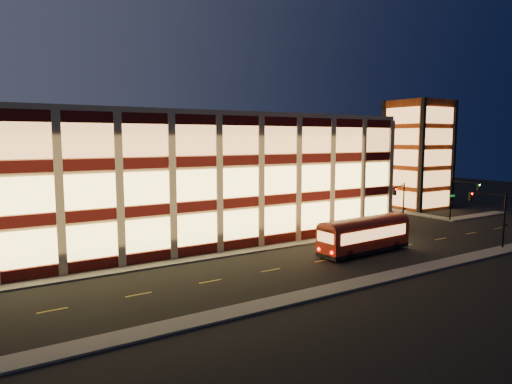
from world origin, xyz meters
TOP-DOWN VIEW (x-y plane):
  - ground at (0.00, 0.00)m, footprint 200.00×200.00m
  - sidewalk_office_south at (-3.00, 1.00)m, footprint 54.00×2.00m
  - sidewalk_office_east at (23.00, 17.00)m, footprint 2.00×30.00m
  - sidewalk_tower_south at (40.00, 1.00)m, footprint 14.00×2.00m
  - sidewalk_tower_west at (34.00, 17.00)m, footprint 2.00×30.00m
  - sidewalk_near at (0.00, -13.00)m, footprint 100.00×2.00m
  - office_building at (-2.91, 16.91)m, footprint 50.45×30.45m
  - stair_tower at (39.95, 11.95)m, footprint 8.60×8.60m
  - traffic_signal_far at (22.21, 0.24)m, footprint 3.79×1.87m
  - traffic_signal_right at (33.50, -0.62)m, footprint 1.20×4.37m
  - traffic_signal_near at (23.50, -11.03)m, footprint 0.32×4.45m
  - trolley_bus at (9.67, -5.88)m, footprint 11.09×3.41m

SIDE VIEW (x-z plane):
  - ground at x=0.00m, z-range 0.00..0.00m
  - sidewalk_office_south at x=-3.00m, z-range 0.00..0.15m
  - sidewalk_office_east at x=23.00m, z-range 0.00..0.15m
  - sidewalk_tower_south at x=40.00m, z-range 0.00..0.15m
  - sidewalk_tower_west at x=34.00m, z-range 0.00..0.15m
  - sidewalk_near at x=0.00m, z-range 0.00..0.15m
  - trolley_bus at x=9.67m, z-range 0.20..3.91m
  - traffic_signal_right at x=33.50m, z-range 1.10..7.10m
  - traffic_signal_far at x=22.21m, z-range 1.11..7.11m
  - traffic_signal_near at x=23.50m, z-range 1.13..7.13m
  - office_building at x=-2.91m, z-range 0.00..14.50m
  - stair_tower at x=39.95m, z-range -0.01..17.99m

